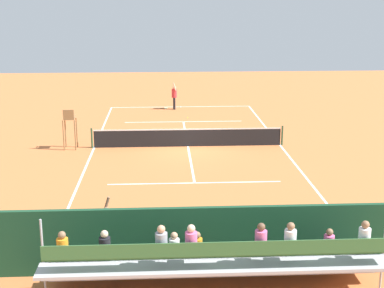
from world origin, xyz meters
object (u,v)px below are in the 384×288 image
umpire_chair (70,125)px  equipment_bag (261,254)px  tennis_racket (165,108)px  bleacher_stand (215,262)px  tennis_player (174,95)px  courtside_bench (319,240)px  tennis_ball_near (188,118)px  line_judge (107,227)px  tennis_net (188,137)px

umpire_chair → equipment_bag: 15.41m
tennis_racket → bleacher_stand: bearing=92.4°
bleacher_stand → tennis_player: 25.53m
courtside_bench → tennis_ball_near: (3.08, -20.41, -0.53)m
umpire_chair → tennis_player: 11.78m
umpire_chair → tennis_player: umpire_chair is taller
bleacher_stand → tennis_player: bearing=-89.0°
umpire_chair → line_judge: 13.22m
bleacher_stand → umpire_chair: bleacher_stand is taller
line_judge → tennis_player: bearing=-96.4°
tennis_player → line_judge: 23.29m
bleacher_stand → tennis_ball_near: 22.55m
tennis_racket → tennis_ball_near: (-1.44, 3.41, 0.02)m
courtside_bench → tennis_player: bearing=-80.6°
tennis_net → equipment_bag: tennis_net is taller
umpire_chair → line_judge: size_ratio=1.11×
equipment_bag → line_judge: bearing=-4.8°
equipment_bag → tennis_ball_near: bearing=-86.5°
equipment_bag → tennis_ball_near: size_ratio=13.64×
umpire_chair → tennis_player: bearing=-119.1°
tennis_net → tennis_racket: tennis_net is taller
bleacher_stand → umpire_chair: 16.45m
tennis_ball_near → courtside_bench: bearing=98.6°
equipment_bag → umpire_chair: bearing=-59.5°
courtside_bench → tennis_racket: (4.52, -23.82, -0.54)m
bleacher_stand → courtside_bench: size_ratio=5.03×
bleacher_stand → umpire_chair: (6.19, -15.24, 0.33)m
umpire_chair → courtside_bench: bearing=126.2°
tennis_player → tennis_ball_near: 3.26m
courtside_bench → equipment_bag: 1.85m
tennis_racket → line_judge: size_ratio=0.30×
tennis_player → tennis_ball_near: size_ratio=29.18×
tennis_net → line_judge: 13.38m
tennis_racket → line_judge: (1.99, 23.55, 1.00)m
umpire_chair → tennis_racket: (-5.09, -10.71, -1.30)m
tennis_racket → tennis_net: bearing=96.0°
umpire_chair → tennis_player: (-5.72, -10.29, -0.30)m
bleacher_stand → umpire_chair: size_ratio=4.23×
tennis_net → line_judge: line_judge is taller
umpire_chair → tennis_ball_near: bearing=-131.8°
courtside_bench → tennis_ball_near: size_ratio=27.27×
courtside_bench → equipment_bag: bearing=4.1°
courtside_bench → tennis_player: tennis_player is taller
tennis_racket → line_judge: 23.66m
tennis_racket → tennis_ball_near: 3.70m
umpire_chair → courtside_bench: umpire_chair is taller
tennis_ball_near → line_judge: size_ratio=0.03×
equipment_bag → line_judge: (4.69, -0.40, 0.84)m
bleacher_stand → courtside_bench: (-3.43, -2.12, -0.43)m
tennis_net → bleacher_stand: 15.40m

